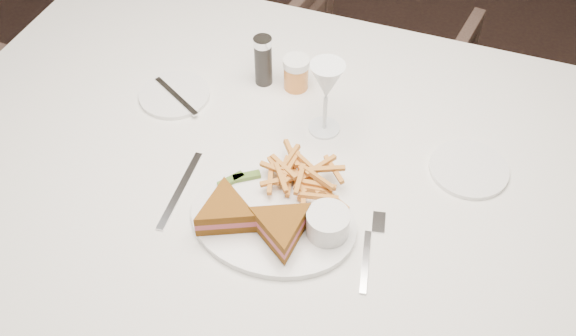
# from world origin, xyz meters

# --- Properties ---
(table) EXTENTS (1.67, 1.16, 0.75)m
(table) POSITION_xyz_m (0.25, 0.37, 0.38)
(table) COLOR silver
(table) RESTS_ON ground
(chair_far) EXTENTS (0.68, 0.65, 0.60)m
(chair_far) POSITION_xyz_m (0.25, 1.18, 0.30)
(chair_far) COLOR #4A362D
(chair_far) RESTS_ON ground
(table_setting) EXTENTS (0.82, 0.62, 0.18)m
(table_setting) POSITION_xyz_m (0.25, 0.32, 0.79)
(table_setting) COLOR white
(table_setting) RESTS_ON table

